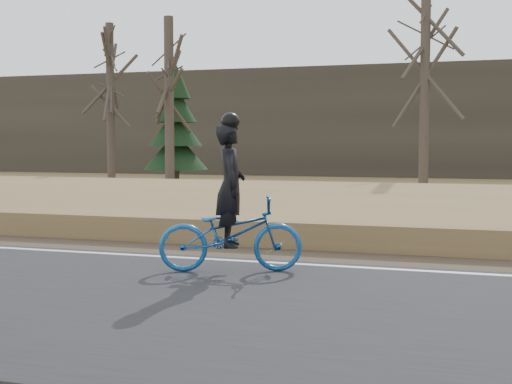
% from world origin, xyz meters
% --- Properties ---
extents(shoulder, '(120.00, 1.60, 0.04)m').
position_xyz_m(shoulder, '(0.00, 1.20, 0.02)').
color(shoulder, '#473A2B').
rests_on(shoulder, ground).
extents(embankment, '(120.00, 5.00, 0.44)m').
position_xyz_m(embankment, '(0.00, 4.20, 0.22)').
color(embankment, olive).
rests_on(embankment, ground).
extents(ballast, '(120.00, 3.00, 0.45)m').
position_xyz_m(ballast, '(0.00, 8.00, 0.23)').
color(ballast, slate).
rests_on(ballast, ground).
extents(railroad, '(120.00, 2.40, 0.29)m').
position_xyz_m(railroad, '(0.00, 8.00, 0.53)').
color(railroad, black).
rests_on(railroad, ballast).
extents(treeline_backdrop, '(120.00, 4.00, 6.00)m').
position_xyz_m(treeline_backdrop, '(0.00, 30.00, 3.00)').
color(treeline_backdrop, '#383328').
rests_on(treeline_backdrop, ground).
extents(cyclist, '(2.11, 1.34, 2.22)m').
position_xyz_m(cyclist, '(4.81, -0.64, 0.76)').
color(cyclist, '#144C8E').
rests_on(cyclist, road).
extents(bare_tree_left, '(0.36, 0.36, 7.08)m').
position_xyz_m(bare_tree_left, '(-7.71, 18.05, 3.54)').
color(bare_tree_left, '#453C33').
rests_on(bare_tree_left, ground).
extents(bare_tree_near_left, '(0.36, 0.36, 6.54)m').
position_xyz_m(bare_tree_near_left, '(-3.24, 14.56, 3.27)').
color(bare_tree_near_left, '#453C33').
rests_on(bare_tree_near_left, ground).
extents(bare_tree_center, '(0.36, 0.36, 8.71)m').
position_xyz_m(bare_tree_center, '(5.94, 16.61, 4.36)').
color(bare_tree_center, '#453C33').
rests_on(bare_tree_center, ground).
extents(conifer, '(2.60, 2.60, 5.11)m').
position_xyz_m(conifer, '(-3.77, 16.26, 2.42)').
color(conifer, '#453C33').
rests_on(conifer, ground).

